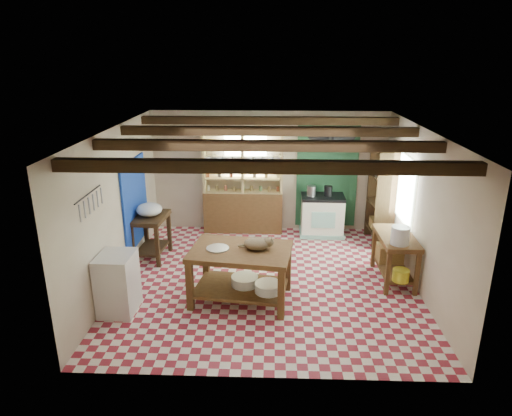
{
  "coord_description": "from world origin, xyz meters",
  "views": [
    {
      "loc": [
        0.08,
        -7.07,
        3.73
      ],
      "look_at": [
        -0.19,
        0.3,
        1.22
      ],
      "focal_mm": 32.0,
      "sensor_mm": 36.0,
      "label": 1
    }
  ],
  "objects_px": {
    "stove": "(322,215)",
    "cat": "(257,244)",
    "prep_table": "(151,237)",
    "white_cabinet": "(118,283)",
    "work_table": "(241,274)",
    "right_counter": "(394,258)"
  },
  "relations": [
    {
      "from": "white_cabinet",
      "to": "right_counter",
      "type": "xyz_separation_m",
      "value": [
        4.4,
        1.16,
        -0.05
      ]
    },
    {
      "from": "white_cabinet",
      "to": "right_counter",
      "type": "relative_size",
      "value": 0.8
    },
    {
      "from": "stove",
      "to": "right_counter",
      "type": "relative_size",
      "value": 0.78
    },
    {
      "from": "stove",
      "to": "cat",
      "type": "relative_size",
      "value": 2.18
    },
    {
      "from": "stove",
      "to": "cat",
      "type": "distance_m",
      "value": 3.11
    },
    {
      "from": "work_table",
      "to": "cat",
      "type": "bearing_deg",
      "value": 11.31
    },
    {
      "from": "prep_table",
      "to": "white_cabinet",
      "type": "relative_size",
      "value": 0.93
    },
    {
      "from": "white_cabinet",
      "to": "right_counter",
      "type": "bearing_deg",
      "value": 16.14
    },
    {
      "from": "work_table",
      "to": "white_cabinet",
      "type": "xyz_separation_m",
      "value": [
        -1.82,
        -0.41,
        0.03
      ]
    },
    {
      "from": "prep_table",
      "to": "white_cabinet",
      "type": "height_order",
      "value": "white_cabinet"
    },
    {
      "from": "right_counter",
      "to": "white_cabinet",
      "type": "bearing_deg",
      "value": -165.54
    },
    {
      "from": "work_table",
      "to": "prep_table",
      "type": "height_order",
      "value": "work_table"
    },
    {
      "from": "work_table",
      "to": "white_cabinet",
      "type": "relative_size",
      "value": 1.65
    },
    {
      "from": "work_table",
      "to": "stove",
      "type": "relative_size",
      "value": 1.7
    },
    {
      "from": "prep_table",
      "to": "cat",
      "type": "height_order",
      "value": "cat"
    },
    {
      "from": "prep_table",
      "to": "cat",
      "type": "xyz_separation_m",
      "value": [
        2.06,
        -1.47,
        0.53
      ]
    },
    {
      "from": "work_table",
      "to": "right_counter",
      "type": "relative_size",
      "value": 1.33
    },
    {
      "from": "white_cabinet",
      "to": "prep_table",
      "type": "bearing_deg",
      "value": 90.74
    },
    {
      "from": "stove",
      "to": "right_counter",
      "type": "height_order",
      "value": "stove"
    },
    {
      "from": "prep_table",
      "to": "right_counter",
      "type": "bearing_deg",
      "value": -5.16
    },
    {
      "from": "stove",
      "to": "prep_table",
      "type": "distance_m",
      "value": 3.6
    },
    {
      "from": "cat",
      "to": "work_table",
      "type": "bearing_deg",
      "value": -178.69
    }
  ]
}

